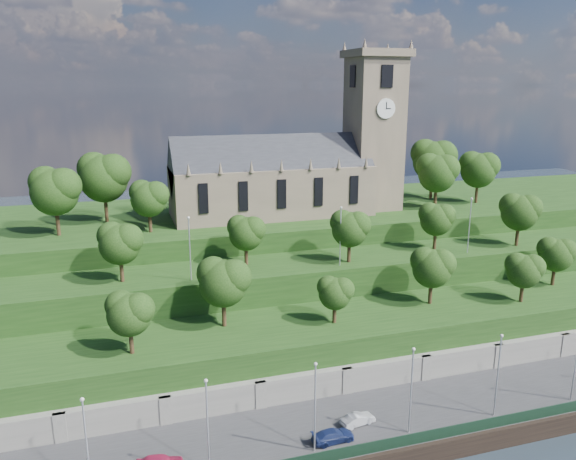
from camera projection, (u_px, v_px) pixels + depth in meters
name	position (u px, v px, depth m)	size (l,w,h in m)	color
promenade	(408.00, 418.00, 60.07)	(160.00, 12.00, 2.00)	#2D2D30
quay_wall	(439.00, 451.00, 54.45)	(160.00, 0.50, 2.20)	black
fence	(437.00, 434.00, 54.68)	(160.00, 0.10, 1.20)	black
retaining_wall	(384.00, 379.00, 65.22)	(160.00, 2.10, 5.00)	slate
embankment_lower	(362.00, 345.00, 70.42)	(160.00, 12.00, 8.00)	#193812
embankment_upper	(331.00, 299.00, 80.09)	(160.00, 10.00, 12.00)	#193812
hilltop	(287.00, 249.00, 99.14)	(160.00, 32.00, 15.00)	#193812
church	(299.00, 168.00, 91.90)	(38.60, 12.35, 27.60)	brown
trees_lower	(366.00, 276.00, 68.64)	(63.24, 9.14, 8.40)	#312113
trees_upper	(355.00, 224.00, 77.30)	(63.29, 8.00, 8.07)	#312113
trees_hilltop	(299.00, 172.00, 91.48)	(77.23, 16.24, 11.04)	#312113
lamp_posts_promenade	(411.00, 385.00, 54.70)	(60.36, 0.36, 9.23)	#B2B2B7
lamp_posts_upper	(340.00, 232.00, 74.65)	(40.36, 0.36, 8.16)	#B2B2B7
car_middle	(358.00, 419.00, 57.13)	(1.27, 3.63, 1.20)	#A0A1A5
car_right	(333.00, 436.00, 54.39)	(1.73, 4.25, 1.23)	#16224F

